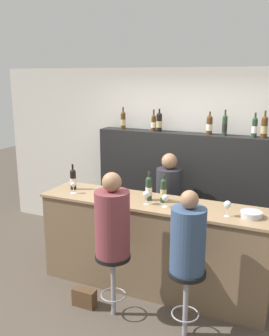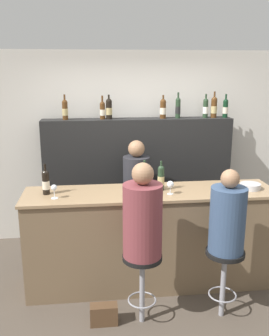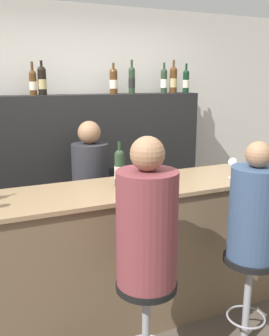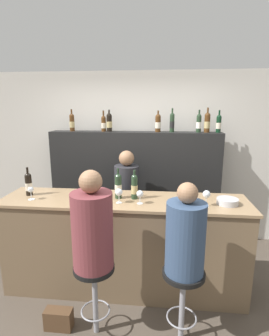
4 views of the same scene
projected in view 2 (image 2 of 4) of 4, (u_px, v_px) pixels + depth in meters
name	position (u px, v px, depth m)	size (l,w,h in m)	color
ground_plane	(154.00, 298.00, 3.97)	(16.00, 16.00, 0.00)	#4C4238
wall_back	(136.00, 146.00, 5.26)	(6.40, 0.05, 2.60)	beige
bar_counter	(150.00, 238.00, 4.12)	(2.70, 0.63, 1.09)	brown
back_bar_cabinet	(138.00, 181.00, 5.16)	(2.52, 0.28, 1.72)	black
wine_bottle_counter_0	(46.00, 182.00, 3.86)	(0.07, 0.07, 0.32)	black
wine_bottle_counter_1	(144.00, 178.00, 3.97)	(0.08, 0.08, 0.34)	#233823
wine_bottle_counter_2	(161.00, 178.00, 3.99)	(0.07, 0.07, 0.32)	#233823
wine_bottle_backbar_0	(65.00, 109.00, 4.80)	(0.07, 0.07, 0.32)	#4C2D14
wine_bottle_backbar_1	(102.00, 110.00, 4.86)	(0.07, 0.07, 0.30)	#4C2D14
wine_bottle_backbar_2	(109.00, 109.00, 4.86)	(0.08, 0.08, 0.32)	black
wine_bottle_backbar_3	(163.00, 108.00, 4.94)	(0.08, 0.08, 0.31)	#4C2D14
wine_bottle_backbar_4	(178.00, 108.00, 4.96)	(0.07, 0.07, 0.34)	#233823
wine_bottle_backbar_5	(205.00, 108.00, 5.00)	(0.07, 0.07, 0.32)	#233823
wine_bottle_backbar_6	(214.00, 107.00, 5.02)	(0.08, 0.08, 0.35)	#4C2D14
wine_bottle_backbar_7	(225.00, 108.00, 5.04)	(0.07, 0.07, 0.31)	black
wine_glass_0	(54.00, 189.00, 3.74)	(0.07, 0.07, 0.14)	silver
wine_glass_1	(149.00, 184.00, 3.84)	(0.08, 0.08, 0.16)	silver
wine_glass_2	(170.00, 185.00, 3.86)	(0.07, 0.07, 0.14)	silver
wine_glass_3	(233.00, 181.00, 3.93)	(0.08, 0.08, 0.17)	silver
metal_bowl	(250.00, 186.00, 4.05)	(0.22, 0.22, 0.06)	#B7B7BC
bar_stool_left	(142.00, 270.00, 3.47)	(0.37, 0.37, 0.70)	gray
guest_seated_left	(143.00, 217.00, 3.33)	(0.36, 0.36, 0.87)	brown
bar_stool_right	(224.00, 265.00, 3.55)	(0.37, 0.37, 0.70)	gray
guest_seated_right	(228.00, 217.00, 3.43)	(0.33, 0.33, 0.79)	#334766
bartender	(136.00, 203.00, 4.78)	(0.34, 0.34, 1.51)	#28282D
handbag	(104.00, 314.00, 3.54)	(0.26, 0.12, 0.20)	#513823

